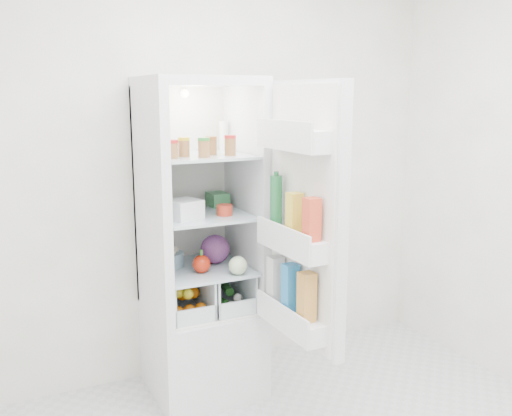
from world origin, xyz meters
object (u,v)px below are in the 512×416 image
refrigerator (199,278)px  red_cabbage (215,249)px  fridge_door (302,223)px  mushroom_bowl (169,260)px

refrigerator → red_cabbage: refrigerator is taller
fridge_door → mushroom_bowl: bearing=33.6°
mushroom_bowl → refrigerator: bearing=-12.4°
red_cabbage → fridge_door: 0.70m
refrigerator → fridge_door: (0.31, -0.64, 0.43)m
refrigerator → fridge_door: refrigerator is taller
red_cabbage → refrigerator: bearing=166.8°
fridge_door → red_cabbage: bearing=17.7°
refrigerator → mushroom_bowl: (-0.17, 0.04, 0.12)m
refrigerator → red_cabbage: bearing=-13.2°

